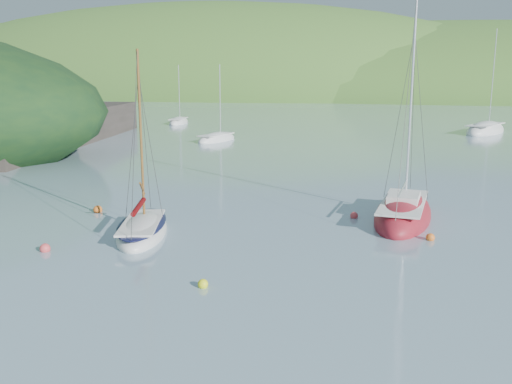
% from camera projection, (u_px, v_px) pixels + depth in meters
% --- Properties ---
extents(ground, '(700.00, 700.00, 0.00)m').
position_uv_depth(ground, '(154.00, 287.00, 20.64)').
color(ground, '#758EA1').
rests_on(ground, ground).
extents(shoreline_hills, '(690.00, 135.00, 56.00)m').
position_uv_depth(shoreline_hills, '(355.00, 94.00, 185.77)').
color(shoreline_hills, '#336A28').
rests_on(shoreline_hills, ground).
extents(daysailer_white, '(3.90, 6.42, 9.27)m').
position_uv_depth(daysailer_white, '(142.00, 230.00, 27.12)').
color(daysailer_white, silver).
rests_on(daysailer_white, ground).
extents(sloop_red, '(3.44, 8.40, 12.15)m').
position_uv_depth(sloop_red, '(403.00, 215.00, 29.89)').
color(sloop_red, maroon).
rests_on(sloop_red, ground).
extents(distant_sloop_a, '(3.76, 6.67, 9.00)m').
position_uv_depth(distant_sloop_a, '(217.00, 140.00, 62.62)').
color(distant_sloop_a, silver).
rests_on(distant_sloop_a, ground).
extents(distant_sloop_b, '(6.99, 10.14, 13.69)m').
position_uv_depth(distant_sloop_b, '(485.00, 131.00, 70.50)').
color(distant_sloop_b, silver).
rests_on(distant_sloop_b, ground).
extents(distant_sloop_c, '(3.12, 6.63, 9.11)m').
position_uv_depth(distant_sloop_c, '(179.00, 123.00, 82.88)').
color(distant_sloop_c, silver).
rests_on(distant_sloop_c, ground).
extents(mooring_buoys, '(18.05, 11.78, 0.49)m').
position_uv_depth(mooring_buoys, '(201.00, 231.00, 27.34)').
color(mooring_buoys, yellow).
rests_on(mooring_buoys, ground).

